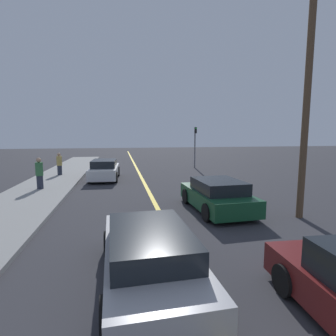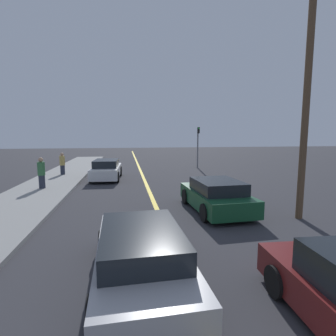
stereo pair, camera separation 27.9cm
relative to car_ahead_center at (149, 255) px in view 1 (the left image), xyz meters
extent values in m
cube|color=gold|center=(0.95, 12.74, -0.60)|extent=(0.20, 60.00, 0.01)
cube|color=gray|center=(-4.78, 12.42, -0.53)|extent=(3.28, 35.35, 0.14)
cylinder|color=black|center=(2.49, -0.89, -0.30)|extent=(0.25, 0.61, 0.60)
cube|color=#9E9EA3|center=(0.00, 0.05, -0.11)|extent=(1.88, 4.45, 0.62)
cube|color=black|center=(0.00, -0.17, 0.41)|extent=(1.61, 2.47, 0.42)
cylinder|color=black|center=(-0.87, 1.39, -0.28)|extent=(0.24, 0.65, 0.64)
cylinder|color=black|center=(0.78, 1.44, -0.28)|extent=(0.24, 0.65, 0.64)
cylinder|color=black|center=(-0.78, -1.34, -0.28)|extent=(0.24, 0.65, 0.64)
cylinder|color=black|center=(0.87, -1.29, -0.28)|extent=(0.24, 0.65, 0.64)
cube|color=#144728|center=(3.27, 4.71, -0.11)|extent=(2.05, 4.06, 0.63)
cube|color=black|center=(3.27, 4.52, 0.44)|extent=(1.74, 2.27, 0.46)
cylinder|color=black|center=(2.33, 5.90, -0.28)|extent=(0.25, 0.66, 0.65)
cylinder|color=black|center=(4.09, 5.99, -0.28)|extent=(0.25, 0.66, 0.65)
cylinder|color=black|center=(2.45, 3.44, -0.28)|extent=(0.25, 0.66, 0.65)
cylinder|color=black|center=(4.21, 3.53, -0.28)|extent=(0.25, 0.66, 0.65)
cube|color=silver|center=(-1.56, 13.06, -0.07)|extent=(1.94, 4.33, 0.68)
cube|color=black|center=(-1.56, 12.85, 0.51)|extent=(1.64, 2.41, 0.47)
cylinder|color=black|center=(-2.32, 14.42, -0.25)|extent=(0.25, 0.71, 0.70)
cylinder|color=black|center=(-0.68, 14.34, -0.25)|extent=(0.25, 0.71, 0.70)
cylinder|color=black|center=(-2.45, 11.78, -0.25)|extent=(0.25, 0.71, 0.70)
cylinder|color=black|center=(-0.81, 11.70, -0.25)|extent=(0.25, 0.71, 0.70)
cylinder|color=#282D3D|center=(-4.78, 9.82, -0.11)|extent=(0.32, 0.32, 0.72)
cylinder|color=#336B3D|center=(-4.78, 9.82, 0.61)|extent=(0.38, 0.38, 0.72)
sphere|color=tan|center=(-4.78, 9.82, 1.09)|extent=(0.25, 0.25, 0.25)
cylinder|color=#282D3D|center=(-4.82, 14.81, -0.13)|extent=(0.31, 0.31, 0.68)
cylinder|color=tan|center=(-4.82, 14.81, 0.55)|extent=(0.37, 0.37, 0.68)
sphere|color=tan|center=(-4.82, 14.81, 1.01)|extent=(0.24, 0.24, 0.24)
cylinder|color=slate|center=(6.21, 17.87, 1.24)|extent=(0.12, 0.12, 3.68)
cube|color=black|center=(6.21, 17.69, 2.80)|extent=(0.18, 0.18, 0.55)
sphere|color=green|center=(6.21, 17.60, 2.97)|extent=(0.14, 0.14, 0.14)
cylinder|color=brown|center=(5.95, 3.26, 3.21)|extent=(0.24, 0.24, 7.63)
camera|label=1|loc=(-0.55, -5.07, 2.46)|focal=28.00mm
camera|label=2|loc=(-0.27, -5.11, 2.46)|focal=28.00mm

